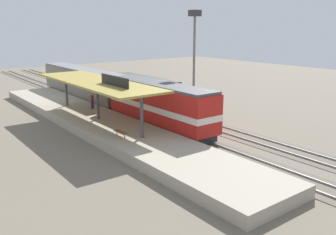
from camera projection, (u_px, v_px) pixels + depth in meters
ground_plane at (152, 118)px, 40.64m from camera, size 120.00×120.00×0.00m
track_near at (137, 120)px, 39.46m from camera, size 3.20×110.00×0.16m
track_far at (171, 114)px, 42.16m from camera, size 3.20×110.00×0.16m
platform at (99, 123)px, 36.66m from camera, size 6.00×44.00×0.90m
station_canopy at (97, 83)px, 35.58m from camera, size 5.20×18.00×4.70m
platform_bench at (121, 132)px, 30.30m from camera, size 0.44×1.70×0.50m
locomotive at (159, 105)px, 35.69m from camera, size 2.93×14.43×4.44m
passenger_carriage_single at (82, 84)px, 49.60m from camera, size 2.90×20.00×4.24m
freight_car at (144, 91)px, 45.98m from camera, size 2.80×12.00×3.54m
light_mast at (194, 40)px, 41.78m from camera, size 1.10×1.10×11.70m
person_waiting at (92, 100)px, 40.91m from camera, size 0.34×0.34×1.71m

